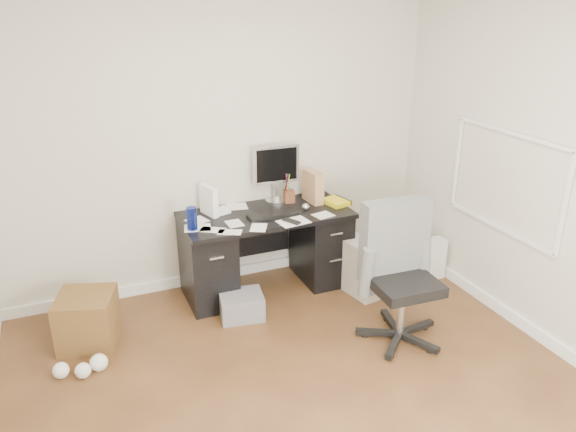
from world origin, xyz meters
The scene contains 18 objects.
ground centered at (0.00, 0.00, 0.00)m, with size 4.00×4.00×0.00m, color #432815.
room_shell centered at (0.03, 0.03, 1.66)m, with size 4.02×4.02×2.71m.
desk centered at (0.30, 1.65, 0.40)m, with size 1.50×0.70×0.75m.
loose_papers centered at (0.10, 1.60, 0.75)m, with size 1.10×0.60×0.00m, color white, non-canonical shape.
lcd_monitor centered at (0.50, 1.89, 1.03)m, with size 0.44×0.25×0.55m, color silver, non-canonical shape.
keyboard centered at (0.33, 1.56, 0.76)m, with size 0.44×0.15×0.03m, color black.
computer_mouse centered at (0.65, 1.57, 0.78)m, with size 0.07×0.07×0.07m, color silver.
travel_mug centered at (-0.39, 1.54, 0.85)m, with size 0.09×0.09×0.19m, color navy.
white_binder centered at (-0.17, 1.81, 0.88)m, with size 0.11×0.23×0.26m, color white.
magazine_file centered at (0.81, 1.76, 0.90)m, with size 0.13×0.25×0.29m, color #A57750.
pen_cup centered at (0.60, 1.83, 0.89)m, with size 0.11×0.11×0.27m, color brown, non-canonical shape.
yellow_book centered at (0.98, 1.62, 0.77)m, with size 0.18×0.23×0.04m, color yellow.
paper_remote centered at (0.45, 1.37, 0.76)m, with size 0.26×0.21×0.02m, color white, non-canonical shape.
office_chair centered at (0.98, 0.46, 0.56)m, with size 0.63×0.63×1.12m, color #515351, non-canonical shape.
pc_tower centered at (1.05, 1.27, 0.25)m, with size 0.22×0.50×0.50m, color beige.
shopping_bag centered at (1.80, 1.23, 0.20)m, with size 0.29×0.21×0.40m, color silver.
wicker_basket centered at (-1.30, 1.36, 0.21)m, with size 0.42×0.42×0.42m, color #4C2B17.
desk_printer centered at (-0.08, 1.26, 0.11)m, with size 0.36×0.30×0.21m, color slate.
Camera 1 is at (-1.31, -2.70, 2.58)m, focal length 35.00 mm.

